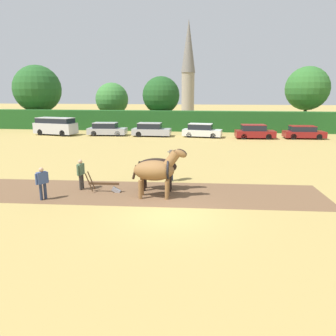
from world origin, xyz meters
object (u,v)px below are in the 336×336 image
(tree_center, at_px, (307,89))
(plow, at_px, (107,186))
(parked_car_left, at_px, (107,129))
(parked_car_right, at_px, (303,132))
(parked_car_center, at_px, (202,131))
(parked_car_center_right, at_px, (254,132))
(tree_left, at_px, (112,99))
(parked_van, at_px, (55,126))
(farmer_onlooker_left, at_px, (42,181))
(parked_car_center_left, at_px, (151,130))
(draft_horse_lead_left, at_px, (156,170))
(tree_far_left, at_px, (37,89))
(farmer_at_plow, at_px, (81,172))
(farmer_beside_team, at_px, (171,163))
(tree_center_left, at_px, (161,95))
(church_spire, at_px, (188,66))
(draft_horse_lead_right, at_px, (159,166))

(tree_center, relative_size, plow, 4.61)
(parked_car_left, distance_m, parked_car_right, 22.19)
(parked_car_center, xyz_separation_m, parked_car_center_right, (5.78, -0.35, 0.00))
(tree_left, xyz_separation_m, parked_car_center_right, (19.17, -10.43, -3.20))
(parked_car_right, bearing_deg, parked_van, 177.96)
(farmer_onlooker_left, height_order, parked_car_center_left, farmer_onlooker_left)
(farmer_onlooker_left, relative_size, parked_car_right, 0.36)
(draft_horse_lead_left, bearing_deg, tree_far_left, 123.08)
(tree_center, relative_size, farmer_at_plow, 5.17)
(parked_car_center_left, bearing_deg, parked_van, -178.46)
(farmer_onlooker_left, bearing_deg, tree_far_left, 155.79)
(plow, relative_size, parked_car_center_right, 0.41)
(farmer_beside_team, distance_m, parked_car_right, 22.77)
(parked_car_center, bearing_deg, tree_center_left, 133.29)
(tree_left, relative_size, parked_van, 1.20)
(parked_car_center, bearing_deg, church_spire, 104.64)
(draft_horse_lead_right, relative_size, parked_car_center_right, 0.63)
(parked_van, bearing_deg, parked_car_center, 12.17)
(tree_left, relative_size, parked_car_center, 1.39)
(tree_left, xyz_separation_m, parked_car_center, (13.39, -10.08, -3.20))
(church_spire, bearing_deg, parked_car_center_left, -92.31)
(parked_van, height_order, parked_car_center_left, parked_van)
(church_spire, height_order, parked_car_center_left, church_spire)
(farmer_beside_team, bearing_deg, parked_car_center_right, 81.49)
(draft_horse_lead_right, bearing_deg, plow, -166.45)
(draft_horse_lead_right, distance_m, parked_car_center, 20.82)
(draft_horse_lead_left, xyz_separation_m, farmer_onlooker_left, (-5.31, -1.05, -0.46))
(plow, relative_size, parked_car_center_left, 0.41)
(parked_van, xyz_separation_m, parked_car_center_left, (11.44, 0.34, -0.32))
(farmer_beside_team, relative_size, parked_car_center_left, 0.41)
(tree_center_left, xyz_separation_m, parked_van, (-11.36, -8.67, -3.47))
(tree_center_left, distance_m, parked_car_right, 19.21)
(parked_car_right, bearing_deg, church_spire, 109.15)
(church_spire, bearing_deg, parked_car_center_right, -75.19)
(farmer_beside_team, bearing_deg, tree_center_left, 111.78)
(farmer_onlooker_left, height_order, parked_car_left, farmer_onlooker_left)
(farmer_onlooker_left, bearing_deg, draft_horse_lead_right, 61.23)
(tree_center, bearing_deg, parked_car_left, -159.24)
(tree_center_left, distance_m, parked_car_center_right, 15.05)
(church_spire, relative_size, parked_car_center_right, 4.65)
(farmer_beside_team, bearing_deg, parked_van, 142.77)
(tree_center, distance_m, draft_horse_lead_left, 35.03)
(tree_center, bearing_deg, tree_left, 178.47)
(parked_car_right, bearing_deg, farmer_beside_team, -125.75)
(farmer_onlooker_left, bearing_deg, parked_car_center_right, 98.31)
(plow, xyz_separation_m, parked_car_right, (15.29, 21.76, 0.36))
(tree_center_left, height_order, church_spire, church_spire)
(church_spire, bearing_deg, parked_car_left, -100.23)
(farmer_at_plow, bearing_deg, parked_car_right, 58.65)
(farmer_beside_team, bearing_deg, farmer_onlooker_left, -131.89)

